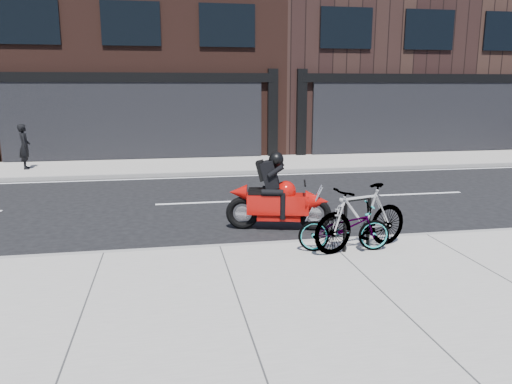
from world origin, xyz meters
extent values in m
plane|color=black|center=(0.00, 0.00, 0.00)|extent=(120.00, 120.00, 0.00)
cube|color=gray|center=(0.00, -5.00, 0.07)|extent=(60.00, 6.00, 0.13)
cube|color=gray|center=(0.00, 7.75, 0.07)|extent=(60.00, 3.50, 0.13)
cube|color=black|center=(10.00, 14.50, 6.25)|extent=(12.00, 10.00, 12.50)
cylinder|color=black|center=(2.08, -2.67, 0.58)|extent=(0.06, 0.06, 0.91)
cylinder|color=black|center=(2.56, -2.53, 0.58)|extent=(0.06, 0.06, 0.91)
cylinder|color=black|center=(2.32, -2.60, 1.04)|extent=(0.50, 0.20, 0.06)
imported|color=gray|center=(2.09, -2.60, 0.55)|extent=(1.64, 0.75, 0.83)
imported|color=gray|center=(2.39, -2.60, 0.71)|extent=(1.99, 1.06, 1.15)
torus|color=black|center=(2.08, -0.88, 0.34)|extent=(0.71, 0.31, 0.69)
torus|color=black|center=(0.64, -0.51, 0.34)|extent=(0.71, 0.31, 0.69)
cube|color=#A50B07|center=(1.35, -0.70, 0.55)|extent=(1.32, 0.70, 0.40)
cone|color=#A50B07|center=(2.12, -0.89, 0.61)|extent=(0.57, 0.57, 0.46)
sphere|color=#A50B07|center=(1.50, -0.74, 0.82)|extent=(0.42, 0.42, 0.42)
cube|color=black|center=(1.04, -0.62, 0.80)|extent=(0.63, 0.43, 0.13)
cylinder|color=silver|center=(0.83, -0.37, 0.32)|extent=(0.58, 0.23, 0.09)
cube|color=black|center=(1.19, -0.65, 1.16)|extent=(0.49, 0.47, 0.62)
cube|color=black|center=(1.02, -0.61, 1.24)|extent=(0.32, 0.37, 0.42)
sphere|color=black|center=(1.31, -0.69, 1.47)|extent=(0.30, 0.30, 0.30)
imported|color=black|center=(-5.65, 7.65, 0.90)|extent=(0.50, 0.64, 1.54)
camera|label=1|loc=(-0.88, -10.46, 2.93)|focal=35.00mm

